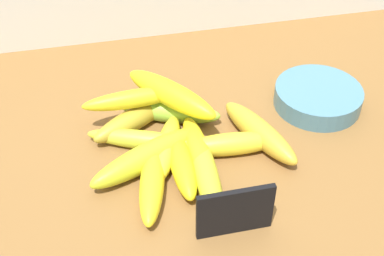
{
  "coord_description": "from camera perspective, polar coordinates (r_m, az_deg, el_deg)",
  "views": [
    {
      "loc": [
        -14.2,
        -61.43,
        63.1
      ],
      "look_at": [
        -0.55,
        0.26,
        8.0
      ],
      "focal_mm": 48.59,
      "sensor_mm": 36.0,
      "label": 1
    }
  ],
  "objects": [
    {
      "name": "counter_top",
      "position": [
        0.88,
        0.39,
        -3.24
      ],
      "size": [
        110.0,
        76.0,
        3.0
      ],
      "primitive_type": "cube",
      "color": "brown",
      "rests_on": "ground"
    },
    {
      "name": "chalkboard_sign",
      "position": [
        0.73,
        4.72,
        -9.29
      ],
      "size": [
        11.0,
        1.8,
        8.4
      ],
      "color": "black",
      "rests_on": "counter_top"
    },
    {
      "name": "fruit_bowl",
      "position": [
        0.98,
        13.65,
        3.34
      ],
      "size": [
        15.9,
        15.9,
        3.63
      ],
      "primitive_type": "cylinder",
      "color": "teal",
      "rests_on": "counter_top"
    },
    {
      "name": "banana_0",
      "position": [
        0.87,
        -4.98,
        -1.36
      ],
      "size": [
        20.35,
        10.66,
        3.24
      ],
      "primitive_type": "ellipsoid",
      "rotation": [
        0.0,
        0.0,
        5.9
      ],
      "color": "gold",
      "rests_on": "counter_top"
    },
    {
      "name": "banana_1",
      "position": [
        0.8,
        -4.39,
        -5.97
      ],
      "size": [
        7.41,
        17.4,
        3.76
      ],
      "primitive_type": "ellipsoid",
      "rotation": [
        0.0,
        0.0,
        4.49
      ],
      "color": "yellow",
      "rests_on": "counter_top"
    },
    {
      "name": "banana_2",
      "position": [
        0.84,
        0.69,
        -2.83
      ],
      "size": [
        3.85,
        18.19,
        3.77
      ],
      "primitive_type": "ellipsoid",
      "rotation": [
        0.0,
        0.0,
        4.72
      ],
      "color": "yellow",
      "rests_on": "counter_top"
    },
    {
      "name": "banana_3",
      "position": [
        0.85,
        -2.76,
        -2.2
      ],
      "size": [
        8.78,
        15.88,
        3.55
      ],
      "primitive_type": "ellipsoid",
      "rotation": [
        0.0,
        0.0,
        1.21
      ],
      "color": "yellow",
      "rests_on": "counter_top"
    },
    {
      "name": "banana_4",
      "position": [
        0.92,
        -2.4,
        1.85
      ],
      "size": [
        18.12,
        10.41,
        4.02
      ],
      "primitive_type": "ellipsoid",
      "rotation": [
        0.0,
        0.0,
        5.9
      ],
      "color": "#8FC03A",
      "rests_on": "counter_top"
    },
    {
      "name": "banana_5",
      "position": [
        0.81,
        1.24,
        -4.96
      ],
      "size": [
        4.71,
        20.61,
        3.79
      ],
      "primitive_type": "ellipsoid",
      "rotation": [
        0.0,
        0.0,
        1.53
      ],
      "color": "gold",
      "rests_on": "counter_top"
    },
    {
      "name": "banana_6",
      "position": [
        0.83,
        -5.04,
        -3.19
      ],
      "size": [
        20.42,
        12.95,
        4.34
      ],
      "primitive_type": "ellipsoid",
      "rotation": [
        0.0,
        0.0,
        0.45
      ],
      "color": "gold",
      "rests_on": "counter_top"
    },
    {
      "name": "banana_7",
      "position": [
        0.88,
        7.36,
        -0.3
      ],
      "size": [
        10.59,
        18.56,
        4.22
      ],
      "primitive_type": "ellipsoid",
      "rotation": [
        0.0,
        0.0,
        5.08
      ],
      "color": "gold",
      "rests_on": "counter_top"
    },
    {
      "name": "banana_8",
      "position": [
        0.86,
        4.32,
        -1.78
      ],
      "size": [
        16.73,
        5.13,
        3.83
      ],
      "primitive_type": "ellipsoid",
      "rotation": [
        0.0,
        0.0,
        6.2
      ],
      "color": "yellow",
      "rests_on": "counter_top"
    },
    {
      "name": "banana_9",
      "position": [
        0.82,
        -1.1,
        -4.04
      ],
      "size": [
        4.07,
        15.19,
        3.78
      ],
      "primitive_type": "ellipsoid",
      "rotation": [
        0.0,
        0.0,
        1.55
      ],
      "color": "yellow",
      "rests_on": "counter_top"
    },
    {
      "name": "banana_10",
      "position": [
        0.91,
        -6.48,
        0.92
      ],
      "size": [
        16.11,
        11.53,
        3.93
      ],
      "primitive_type": "ellipsoid",
      "rotation": [
        0.0,
        0.0,
        3.66
      ],
      "color": "#A68D28",
      "rests_on": "counter_top"
    },
    {
      "name": "banana_11",
      "position": [
        0.89,
        -2.33,
        3.75
      ],
      "size": [
        15.27,
        17.98,
        4.34
      ],
      "primitive_type": "ellipsoid",
      "rotation": [
        0.0,
        0.0,
        5.37
      ],
      "color": "yellow",
      "rests_on": "banana_4"
    },
    {
      "name": "banana_12",
      "position": [
        0.89,
        -6.31,
        3.23
      ],
      "size": [
        18.26,
        4.0,
        3.22
      ],
      "primitive_type": "ellipsoid",
      "rotation": [
        0.0,
        0.0,
        3.18
      ],
      "color": "gold",
      "rests_on": "banana_10"
    }
  ]
}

